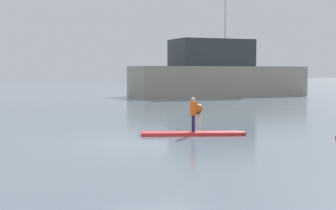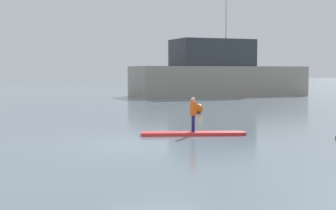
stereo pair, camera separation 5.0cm
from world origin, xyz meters
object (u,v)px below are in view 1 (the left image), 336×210
(fishing_boat_white_large, at_px, (217,74))
(mooring_buoy_near, at_px, (198,109))
(paddler_child_solo, at_px, (193,112))
(paddleboard_near, at_px, (193,133))

(fishing_boat_white_large, height_order, mooring_buoy_near, fishing_boat_white_large)
(paddler_child_solo, bearing_deg, fishing_boat_white_large, 63.73)
(paddler_child_solo, xyz_separation_m, mooring_buoy_near, (3.46, 7.85, -0.49))
(paddleboard_near, bearing_deg, paddler_child_solo, 57.17)
(fishing_boat_white_large, xyz_separation_m, mooring_buoy_near, (-8.34, -16.06, -1.56))
(paddleboard_near, relative_size, paddler_child_solo, 3.02)
(paddleboard_near, relative_size, fishing_boat_white_large, 0.23)
(paddler_child_solo, height_order, mooring_buoy_near, paddler_child_solo)
(paddler_child_solo, distance_m, fishing_boat_white_large, 26.68)
(paddler_child_solo, relative_size, fishing_boat_white_large, 0.08)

